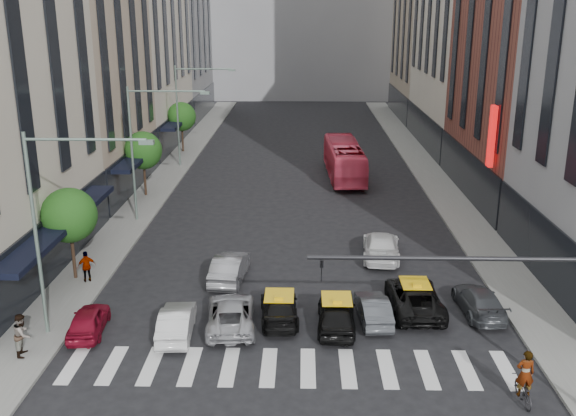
# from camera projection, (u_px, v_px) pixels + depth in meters

# --- Properties ---
(ground) EXTENTS (160.00, 160.00, 0.00)m
(ground) POSITION_uv_depth(u_px,v_px,m) (293.00, 388.00, 24.56)
(ground) COLOR black
(ground) RESTS_ON ground
(sidewalk_left) EXTENTS (3.00, 96.00, 0.15)m
(sidewalk_left) POSITION_uv_depth(u_px,v_px,m) (161.00, 182.00, 53.44)
(sidewalk_left) COLOR slate
(sidewalk_left) RESTS_ON ground
(sidewalk_right) EXTENTS (3.00, 96.00, 0.15)m
(sidewalk_right) POSITION_uv_depth(u_px,v_px,m) (438.00, 184.00, 52.92)
(sidewalk_right) COLOR slate
(sidewalk_right) RESTS_ON ground
(building_left_b) EXTENTS (8.00, 16.00, 24.00)m
(building_left_b) POSITION_uv_depth(u_px,v_px,m) (73.00, 36.00, 48.11)
(building_left_b) COLOR tan
(building_left_b) RESTS_ON ground
(building_left_d) EXTENTS (8.00, 18.00, 30.00)m
(building_left_d) POSITION_uv_depth(u_px,v_px,m) (170.00, 0.00, 82.55)
(building_left_d) COLOR gray
(building_left_d) RESTS_ON ground
(building_right_b) EXTENTS (8.00, 18.00, 26.00)m
(building_right_b) POSITION_uv_depth(u_px,v_px,m) (535.00, 22.00, 46.09)
(building_right_b) COLOR brown
(building_right_b) RESTS_ON ground
(building_right_d) EXTENTS (8.00, 18.00, 28.00)m
(building_right_d) POSITION_uv_depth(u_px,v_px,m) (434.00, 8.00, 82.07)
(building_right_d) COLOR tan
(building_right_d) RESTS_ON ground
(tree_near) EXTENTS (2.88, 2.88, 4.95)m
(tree_near) POSITION_uv_depth(u_px,v_px,m) (69.00, 215.00, 33.29)
(tree_near) COLOR black
(tree_near) RESTS_ON sidewalk_left
(tree_mid) EXTENTS (2.88, 2.88, 4.95)m
(tree_mid) POSITION_uv_depth(u_px,v_px,m) (143.00, 150.00, 48.57)
(tree_mid) COLOR black
(tree_mid) RESTS_ON sidewalk_left
(tree_far) EXTENTS (2.88, 2.88, 4.95)m
(tree_far) POSITION_uv_depth(u_px,v_px,m) (181.00, 117.00, 63.84)
(tree_far) COLOR black
(tree_far) RESTS_ON sidewalk_left
(streetlamp_near) EXTENTS (5.38, 0.25, 9.00)m
(streetlamp_near) POSITION_uv_depth(u_px,v_px,m) (55.00, 209.00, 26.85)
(streetlamp_near) COLOR gray
(streetlamp_near) RESTS_ON sidewalk_left
(streetlamp_mid) EXTENTS (5.38, 0.25, 9.00)m
(streetlamp_mid) POSITION_uv_depth(u_px,v_px,m) (145.00, 136.00, 42.13)
(streetlamp_mid) COLOR gray
(streetlamp_mid) RESTS_ON sidewalk_left
(streetlamp_far) EXTENTS (5.38, 0.25, 9.00)m
(streetlamp_far) POSITION_uv_depth(u_px,v_px,m) (188.00, 102.00, 57.40)
(streetlamp_far) COLOR gray
(streetlamp_far) RESTS_ON sidewalk_left
(traffic_signal) EXTENTS (10.10, 0.20, 6.00)m
(traffic_signal) POSITION_uv_depth(u_px,v_px,m) (515.00, 295.00, 22.11)
(traffic_signal) COLOR black
(traffic_signal) RESTS_ON ground
(liberty_sign) EXTENTS (0.30, 0.70, 4.00)m
(liberty_sign) POSITION_uv_depth(u_px,v_px,m) (492.00, 136.00, 41.59)
(liberty_sign) COLOR red
(liberty_sign) RESTS_ON ground
(car_red) EXTENTS (1.76, 3.69, 1.22)m
(car_red) POSITION_uv_depth(u_px,v_px,m) (88.00, 320.00, 28.61)
(car_red) COLOR maroon
(car_red) RESTS_ON ground
(car_white_front) EXTENTS (1.64, 4.05, 1.31)m
(car_white_front) POSITION_uv_depth(u_px,v_px,m) (177.00, 322.00, 28.38)
(car_white_front) COLOR silver
(car_white_front) RESTS_ON ground
(car_silver) EXTENTS (2.57, 4.84, 1.30)m
(car_silver) POSITION_uv_depth(u_px,v_px,m) (231.00, 313.00, 29.18)
(car_silver) COLOR #A2A3A8
(car_silver) RESTS_ON ground
(taxi_left) EXTENTS (2.01, 4.33, 1.23)m
(taxi_left) POSITION_uv_depth(u_px,v_px,m) (279.00, 308.00, 29.81)
(taxi_left) COLOR black
(taxi_left) RESTS_ON ground
(taxi_center) EXTENTS (1.84, 4.27, 1.44)m
(taxi_center) POSITION_uv_depth(u_px,v_px,m) (336.00, 314.00, 29.01)
(taxi_center) COLOR black
(taxi_center) RESTS_ON ground
(car_grey_mid) EXTENTS (1.56, 3.83, 1.23)m
(car_grey_mid) POSITION_uv_depth(u_px,v_px,m) (373.00, 309.00, 29.71)
(car_grey_mid) COLOR #404348
(car_grey_mid) RESTS_ON ground
(taxi_right) EXTENTS (2.44, 5.13, 1.41)m
(taxi_right) POSITION_uv_depth(u_px,v_px,m) (414.00, 297.00, 30.71)
(taxi_right) COLOR black
(taxi_right) RESTS_ON ground
(car_grey_curb) EXTENTS (1.95, 4.39, 1.25)m
(car_grey_curb) POSITION_uv_depth(u_px,v_px,m) (479.00, 301.00, 30.48)
(car_grey_curb) COLOR #3E4145
(car_grey_curb) RESTS_ON ground
(car_row2_left) EXTENTS (1.90, 4.53, 1.46)m
(car_row2_left) POSITION_uv_depth(u_px,v_px,m) (230.00, 268.00, 34.15)
(car_row2_left) COLOR gray
(car_row2_left) RESTS_ON ground
(car_row2_right) EXTENTS (2.52, 5.23, 1.47)m
(car_row2_right) POSITION_uv_depth(u_px,v_px,m) (381.00, 246.00, 37.28)
(car_row2_right) COLOR white
(car_row2_right) RESTS_ON ground
(bus) EXTENTS (3.15, 11.34, 3.13)m
(bus) POSITION_uv_depth(u_px,v_px,m) (344.00, 160.00, 54.91)
(bus) COLOR #F54868
(bus) RESTS_ON ground
(motorcycle) EXTENTS (0.63, 1.75, 0.92)m
(motorcycle) POSITION_uv_depth(u_px,v_px,m) (523.00, 391.00, 23.61)
(motorcycle) COLOR black
(motorcycle) RESTS_ON ground
(rider) EXTENTS (0.68, 0.45, 1.86)m
(rider) POSITION_uv_depth(u_px,v_px,m) (527.00, 357.00, 23.20)
(rider) COLOR gray
(rider) RESTS_ON motorcycle
(pedestrian_near) EXTENTS (0.81, 0.98, 1.84)m
(pedestrian_near) POSITION_uv_depth(u_px,v_px,m) (22.00, 335.00, 26.42)
(pedestrian_near) COLOR gray
(pedestrian_near) RESTS_ON sidewalk_left
(pedestrian_far) EXTENTS (1.06, 0.82, 1.68)m
(pedestrian_far) POSITION_uv_depth(u_px,v_px,m) (87.00, 266.00, 33.62)
(pedestrian_far) COLOR gray
(pedestrian_far) RESTS_ON sidewalk_left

